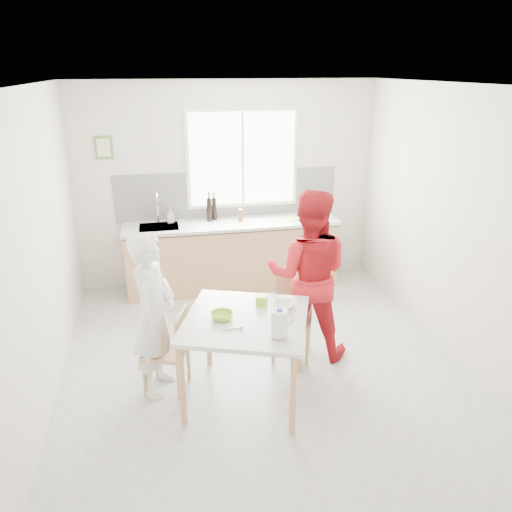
% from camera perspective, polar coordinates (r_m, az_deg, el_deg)
% --- Properties ---
extents(ground, '(4.50, 4.50, 0.00)m').
position_cam_1_polar(ground, '(5.24, 0.88, -12.05)').
color(ground, '#B7B7B2').
rests_on(ground, ground).
extents(room_shell, '(4.50, 4.50, 4.50)m').
position_cam_1_polar(room_shell, '(4.56, 0.99, 5.58)').
color(room_shell, silver).
rests_on(room_shell, ground).
extents(window, '(1.50, 0.06, 1.30)m').
position_cam_1_polar(window, '(6.72, -1.56, 11.04)').
color(window, white).
rests_on(window, room_shell).
extents(backsplash, '(3.00, 0.02, 0.65)m').
position_cam_1_polar(backsplash, '(6.80, -3.21, 7.04)').
color(backsplash, white).
rests_on(backsplash, room_shell).
extents(picture_frame, '(0.22, 0.03, 0.28)m').
position_cam_1_polar(picture_frame, '(6.61, -17.01, 11.77)').
color(picture_frame, '#57863C').
rests_on(picture_frame, room_shell).
extents(kitchen_counter, '(2.84, 0.64, 1.37)m').
position_cam_1_polar(kitchen_counter, '(6.76, -2.73, -0.19)').
color(kitchen_counter, tan).
rests_on(kitchen_counter, ground).
extents(dining_table, '(1.34, 1.34, 0.80)m').
position_cam_1_polar(dining_table, '(4.40, -1.17, -8.05)').
color(dining_table, silver).
rests_on(dining_table, ground).
extents(chair_left, '(0.48, 0.48, 0.81)m').
position_cam_1_polar(chair_left, '(4.69, -9.61, -10.27)').
color(chair_left, tan).
rests_on(chair_left, ground).
extents(chair_far, '(0.51, 0.51, 0.87)m').
position_cam_1_polar(chair_far, '(5.19, 4.20, -6.34)').
color(chair_far, tan).
rests_on(chair_far, ground).
extents(person_white, '(0.54, 0.66, 1.55)m').
position_cam_1_polar(person_white, '(4.57, -11.58, -6.56)').
color(person_white, white).
rests_on(person_white, ground).
extents(person_red, '(1.03, 0.92, 1.76)m').
position_cam_1_polar(person_red, '(5.04, 5.98, -2.20)').
color(person_red, red).
rests_on(person_red, ground).
extents(bowl_green, '(0.25, 0.25, 0.06)m').
position_cam_1_polar(bowl_green, '(4.34, -3.91, -6.85)').
color(bowl_green, '#89D230').
rests_on(bowl_green, dining_table).
extents(bowl_white, '(0.25, 0.25, 0.05)m').
position_cam_1_polar(bowl_white, '(4.53, 3.11, -5.62)').
color(bowl_white, silver).
rests_on(bowl_white, dining_table).
extents(milk_jug, '(0.19, 0.14, 0.24)m').
position_cam_1_polar(milk_jug, '(4.02, 2.74, -7.61)').
color(milk_jug, white).
rests_on(milk_jug, dining_table).
extents(green_box, '(0.13, 0.13, 0.09)m').
position_cam_1_polar(green_box, '(4.57, 0.65, -5.06)').
color(green_box, '#98D731').
rests_on(green_box, dining_table).
extents(spoon, '(0.16, 0.01, 0.01)m').
position_cam_1_polar(spoon, '(4.18, -2.78, -8.29)').
color(spoon, '#A5A5AA').
rests_on(spoon, dining_table).
extents(cutting_board, '(0.41, 0.35, 0.01)m').
position_cam_1_polar(cutting_board, '(6.80, 4.73, 4.39)').
color(cutting_board, '#80C22C').
rests_on(cutting_board, kitchen_counter).
extents(wine_bottle_a, '(0.07, 0.07, 0.32)m').
position_cam_1_polar(wine_bottle_a, '(6.62, -5.37, 5.31)').
color(wine_bottle_a, black).
rests_on(wine_bottle_a, kitchen_counter).
extents(wine_bottle_b, '(0.07, 0.07, 0.30)m').
position_cam_1_polar(wine_bottle_b, '(6.70, -4.81, 5.42)').
color(wine_bottle_b, black).
rests_on(wine_bottle_b, kitchen_counter).
extents(jar_amber, '(0.06, 0.06, 0.16)m').
position_cam_1_polar(jar_amber, '(6.62, -1.78, 4.68)').
color(jar_amber, brown).
rests_on(jar_amber, kitchen_counter).
extents(soap_bottle, '(0.09, 0.09, 0.18)m').
position_cam_1_polar(soap_bottle, '(6.66, -9.77, 4.58)').
color(soap_bottle, '#999999').
rests_on(soap_bottle, kitchen_counter).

